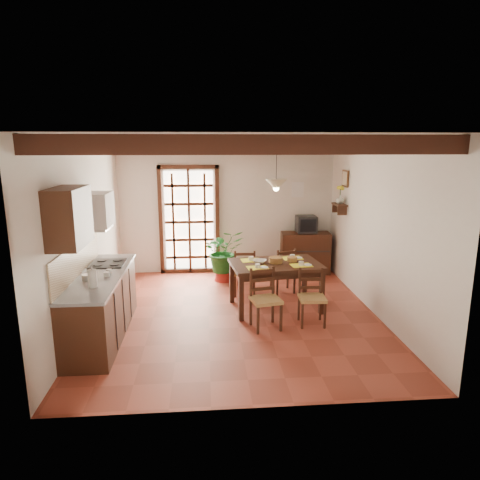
{
  "coord_description": "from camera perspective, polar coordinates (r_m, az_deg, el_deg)",
  "views": [
    {
      "loc": [
        -0.46,
        -6.45,
        2.7
      ],
      "look_at": [
        0.1,
        0.4,
        1.15
      ],
      "focal_mm": 32.0,
      "sensor_mm": 36.0,
      "label": 1
    }
  ],
  "objects": [
    {
      "name": "shelf_flowers",
      "position": [
        8.5,
        13.25,
        6.69
      ],
      "size": [
        0.14,
        0.14,
        0.36
      ],
      "color": "yellow",
      "rests_on": "shelf_vase"
    },
    {
      "name": "table_setting",
      "position": [
        7.04,
        4.78,
        -2.58
      ],
      "size": [
        1.05,
        0.7,
        0.1
      ],
      "rotation": [
        0.0,
        0.0,
        0.12
      ],
      "color": "yellow",
      "rests_on": "dining_table"
    },
    {
      "name": "chair_near_right",
      "position": [
        6.67,
        9.52,
        -8.84
      ],
      "size": [
        0.41,
        0.4,
        0.85
      ],
      "rotation": [
        0.0,
        0.0,
        -0.05
      ],
      "color": "#AD8549",
      "rests_on": "ground_plane"
    },
    {
      "name": "counter_items",
      "position": [
        6.36,
        -18.11,
        -3.81
      ],
      "size": [
        0.5,
        1.43,
        0.25
      ],
      "color": "black",
      "rests_on": "kitchen_counter"
    },
    {
      "name": "range_hood",
      "position": [
        6.66,
        -18.47,
        3.73
      ],
      "size": [
        0.38,
        0.6,
        0.54
      ],
      "color": "white",
      "rests_on": "room_shell"
    },
    {
      "name": "plant_pot",
      "position": [
        8.67,
        -2.18,
        -4.69
      ],
      "size": [
        0.39,
        0.39,
        0.24
      ],
      "primitive_type": "cone",
      "color": "maroon",
      "rests_on": "ground_plane"
    },
    {
      "name": "ground_plane",
      "position": [
        7.0,
        -0.56,
        -9.96
      ],
      "size": [
        5.0,
        5.0,
        0.0
      ],
      "primitive_type": "plane",
      "color": "brown"
    },
    {
      "name": "table_bowl",
      "position": [
        7.04,
        2.64,
        -2.86
      ],
      "size": [
        0.28,
        0.28,
        0.05
      ],
      "primitive_type": "imported",
      "rotation": [
        0.0,
        0.0,
        -0.36
      ],
      "color": "white",
      "rests_on": "dining_table"
    },
    {
      "name": "dining_table",
      "position": [
        7.09,
        4.76,
        -3.85
      ],
      "size": [
        1.54,
        1.09,
        0.78
      ],
      "rotation": [
        0.0,
        0.0,
        0.12
      ],
      "color": "black",
      "rests_on": "ground_plane"
    },
    {
      "name": "shelf_vase",
      "position": [
        8.52,
        13.18,
        5.3
      ],
      "size": [
        0.15,
        0.15,
        0.15
      ],
      "primitive_type": "imported",
      "color": "#B2BFB2",
      "rests_on": "wall_shelf"
    },
    {
      "name": "crt_tv",
      "position": [
        9.07,
        8.81,
        2.12
      ],
      "size": [
        0.4,
        0.38,
        0.35
      ],
      "rotation": [
        0.0,
        0.0,
        0.0
      ],
      "color": "black",
      "rests_on": "sideboard"
    },
    {
      "name": "chair_far_right",
      "position": [
        7.99,
        5.74,
        -5.09
      ],
      "size": [
        0.46,
        0.45,
        0.85
      ],
      "rotation": [
        0.0,
        0.0,
        3.35
      ],
      "color": "#AD8549",
      "rests_on": "ground_plane"
    },
    {
      "name": "ceiling_beams",
      "position": [
        6.46,
        -0.61,
        12.63
      ],
      "size": [
        4.5,
        4.34,
        0.2
      ],
      "color": "black",
      "rests_on": "room_shell"
    },
    {
      "name": "sideboard",
      "position": [
        9.21,
        8.67,
        -1.69
      ],
      "size": [
        1.05,
        0.53,
        0.87
      ],
      "primitive_type": "cube",
      "rotation": [
        0.0,
        0.0,
        -0.07
      ],
      "color": "#351C10",
      "rests_on": "ground_plane"
    },
    {
      "name": "kitchen_counter",
      "position": [
        6.43,
        -17.99,
        -8.19
      ],
      "size": [
        0.64,
        2.25,
        1.38
      ],
      "color": "#351C10",
      "rests_on": "ground_plane"
    },
    {
      "name": "fuse_box",
      "position": [
        9.19,
        7.71,
        6.66
      ],
      "size": [
        0.25,
        0.03,
        0.32
      ],
      "primitive_type": "cube",
      "color": "white",
      "rests_on": "room_shell"
    },
    {
      "name": "potted_plant",
      "position": [
        8.54,
        -2.21,
        -1.74
      ],
      "size": [
        2.36,
        2.14,
        2.25
      ],
      "primitive_type": "imported",
      "rotation": [
        0.0,
        0.0,
        0.23
      ],
      "color": "#144C19",
      "rests_on": "ground_plane"
    },
    {
      "name": "framed_picture",
      "position": [
        8.51,
        13.86,
        7.97
      ],
      "size": [
        0.03,
        0.32,
        0.32
      ],
      "color": "brown",
      "rests_on": "room_shell"
    },
    {
      "name": "chair_near_left",
      "position": [
        6.46,
        3.4,
        -9.3
      ],
      "size": [
        0.49,
        0.47,
        0.9
      ],
      "rotation": [
        0.0,
        0.0,
        0.21
      ],
      "color": "#AD8549",
      "rests_on": "ground_plane"
    },
    {
      "name": "wall_shelf",
      "position": [
        8.54,
        13.13,
        4.37
      ],
      "size": [
        0.2,
        0.42,
        0.2
      ],
      "color": "#351C10",
      "rests_on": "room_shell"
    },
    {
      "name": "upper_cabinet",
      "position": [
        5.46,
        -21.84,
        2.85
      ],
      "size": [
        0.35,
        0.8,
        0.7
      ],
      "primitive_type": "cube",
      "color": "#351C10",
      "rests_on": "room_shell"
    },
    {
      "name": "french_door",
      "position": [
        9.03,
        -6.78,
        2.9
      ],
      "size": [
        1.26,
        0.11,
        2.32
      ],
      "color": "white",
      "rests_on": "ground_plane"
    },
    {
      "name": "room_shell",
      "position": [
        6.52,
        -0.59,
        4.93
      ],
      "size": [
        4.52,
        5.02,
        2.81
      ],
      "color": "silver",
      "rests_on": "ground_plane"
    },
    {
      "name": "pendant_lamp",
      "position": [
        6.92,
        4.84,
        7.52
      ],
      "size": [
        0.36,
        0.36,
        0.84
      ],
      "color": "black",
      "rests_on": "room_shell"
    },
    {
      "name": "chair_far_left",
      "position": [
        7.81,
        0.62,
        -5.41
      ],
      "size": [
        0.42,
        0.4,
        0.86
      ],
      "rotation": [
        0.0,
        0.0,
        3.07
      ],
      "color": "#AD8549",
      "rests_on": "ground_plane"
    }
  ]
}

